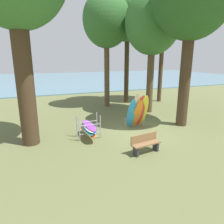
{
  "coord_description": "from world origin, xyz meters",
  "views": [
    {
      "loc": [
        -5.6,
        -9.8,
        4.1
      ],
      "look_at": [
        -1.44,
        0.73,
        1.1
      ],
      "focal_mm": 32.7,
      "sensor_mm": 36.0,
      "label": 1
    }
  ],
  "objects_px": {
    "tree_far_right_back": "(128,13)",
    "board_storage_rack": "(88,128)",
    "park_bench": "(145,143)",
    "leaning_board_pile": "(137,112)",
    "tree_mid_behind": "(153,23)",
    "tree_far_left_back": "(164,15)",
    "tree_deep_back": "(107,21)"
  },
  "relations": [
    {
      "from": "tree_far_right_back",
      "to": "board_storage_rack",
      "type": "bearing_deg",
      "value": -127.69
    },
    {
      "from": "park_bench",
      "to": "tree_far_right_back",
      "type": "bearing_deg",
      "value": 69.2
    },
    {
      "from": "leaning_board_pile",
      "to": "park_bench",
      "type": "xyz_separation_m",
      "value": [
        -1.29,
        -3.16,
        -0.54
      ]
    },
    {
      "from": "tree_mid_behind",
      "to": "board_storage_rack",
      "type": "bearing_deg",
      "value": -148.83
    },
    {
      "from": "tree_mid_behind",
      "to": "leaning_board_pile",
      "type": "distance_m",
      "value": 6.82
    },
    {
      "from": "tree_far_left_back",
      "to": "board_storage_rack",
      "type": "height_order",
      "value": "tree_far_left_back"
    },
    {
      "from": "tree_far_left_back",
      "to": "tree_far_right_back",
      "type": "height_order",
      "value": "tree_far_right_back"
    },
    {
      "from": "tree_far_right_back",
      "to": "board_storage_rack",
      "type": "xyz_separation_m",
      "value": [
        -5.69,
        -7.36,
        -7.27
      ]
    },
    {
      "from": "leaning_board_pile",
      "to": "park_bench",
      "type": "bearing_deg",
      "value": -112.25
    },
    {
      "from": "tree_far_left_back",
      "to": "tree_far_right_back",
      "type": "xyz_separation_m",
      "value": [
        -3.26,
        0.66,
        0.05
      ]
    },
    {
      "from": "tree_far_left_back",
      "to": "tree_far_right_back",
      "type": "relative_size",
      "value": 0.99
    },
    {
      "from": "tree_far_right_back",
      "to": "leaning_board_pile",
      "type": "bearing_deg",
      "value": -110.12
    },
    {
      "from": "tree_far_right_back",
      "to": "board_storage_rack",
      "type": "height_order",
      "value": "tree_far_right_back"
    },
    {
      "from": "park_bench",
      "to": "tree_deep_back",
      "type": "bearing_deg",
      "value": 80.24
    },
    {
      "from": "leaning_board_pile",
      "to": "park_bench",
      "type": "height_order",
      "value": "leaning_board_pile"
    },
    {
      "from": "tree_far_left_back",
      "to": "tree_far_right_back",
      "type": "bearing_deg",
      "value": 168.51
    },
    {
      "from": "tree_mid_behind",
      "to": "tree_deep_back",
      "type": "distance_m",
      "value": 3.9
    },
    {
      "from": "leaning_board_pile",
      "to": "board_storage_rack",
      "type": "relative_size",
      "value": 1.02
    },
    {
      "from": "tree_far_right_back",
      "to": "park_bench",
      "type": "xyz_separation_m",
      "value": [
        -3.8,
        -10.01,
        -7.37
      ]
    },
    {
      "from": "tree_deep_back",
      "to": "park_bench",
      "type": "distance_m",
      "value": 11.43
    },
    {
      "from": "tree_far_right_back",
      "to": "tree_deep_back",
      "type": "distance_m",
      "value": 2.49
    },
    {
      "from": "board_storage_rack",
      "to": "tree_far_right_back",
      "type": "bearing_deg",
      "value": 52.31
    },
    {
      "from": "board_storage_rack",
      "to": "tree_mid_behind",
      "type": "bearing_deg",
      "value": 31.17
    },
    {
      "from": "tree_deep_back",
      "to": "board_storage_rack",
      "type": "xyz_separation_m",
      "value": [
        -3.48,
        -6.6,
        -6.44
      ]
    },
    {
      "from": "board_storage_rack",
      "to": "park_bench",
      "type": "xyz_separation_m",
      "value": [
        1.89,
        -2.65,
        -0.1
      ]
    },
    {
      "from": "tree_far_left_back",
      "to": "tree_deep_back",
      "type": "bearing_deg",
      "value": -178.93
    },
    {
      "from": "tree_far_left_back",
      "to": "board_storage_rack",
      "type": "xyz_separation_m",
      "value": [
        -8.95,
        -6.7,
        -7.22
      ]
    },
    {
      "from": "tree_far_left_back",
      "to": "tree_deep_back",
      "type": "distance_m",
      "value": 5.53
    },
    {
      "from": "tree_far_right_back",
      "to": "tree_deep_back",
      "type": "height_order",
      "value": "tree_far_right_back"
    },
    {
      "from": "tree_mid_behind",
      "to": "tree_deep_back",
      "type": "relative_size",
      "value": 0.96
    },
    {
      "from": "tree_far_right_back",
      "to": "leaning_board_pile",
      "type": "relative_size",
      "value": 4.72
    },
    {
      "from": "tree_far_right_back",
      "to": "tree_far_left_back",
      "type": "bearing_deg",
      "value": -11.49
    }
  ]
}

